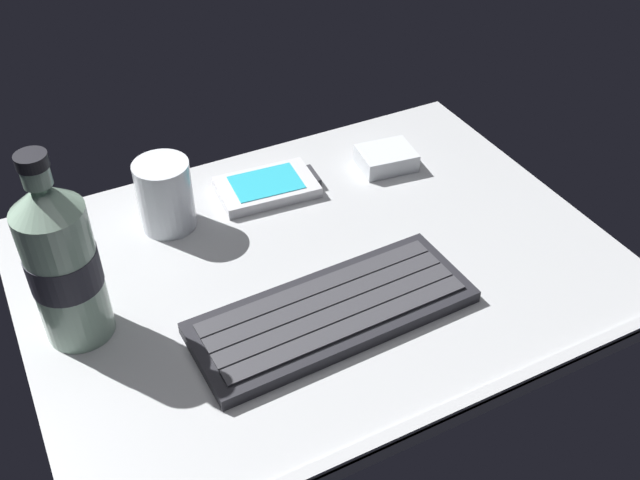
{
  "coord_description": "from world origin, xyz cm",
  "views": [
    {
      "loc": [
        -27.78,
        -54.25,
        53.7
      ],
      "look_at": [
        0.0,
        0.0,
        3.0
      ],
      "focal_mm": 41.04,
      "sensor_mm": 36.0,
      "label": 1
    }
  ],
  "objects_px": {
    "keyboard": "(333,311)",
    "juice_cup": "(165,198)",
    "water_bottle": "(62,262)",
    "charger_block": "(386,158)",
    "handheld_device": "(266,187)"
  },
  "relations": [
    {
      "from": "handheld_device",
      "to": "charger_block",
      "type": "distance_m",
      "value": 0.16
    },
    {
      "from": "keyboard",
      "to": "charger_block",
      "type": "xyz_separation_m",
      "value": [
        0.19,
        0.21,
        0.0
      ]
    },
    {
      "from": "water_bottle",
      "to": "juice_cup",
      "type": "bearing_deg",
      "value": 43.08
    },
    {
      "from": "handheld_device",
      "to": "keyboard",
      "type": "bearing_deg",
      "value": -97.01
    },
    {
      "from": "juice_cup",
      "to": "charger_block",
      "type": "distance_m",
      "value": 0.29
    },
    {
      "from": "juice_cup",
      "to": "water_bottle",
      "type": "relative_size",
      "value": 0.41
    },
    {
      "from": "water_bottle",
      "to": "charger_block",
      "type": "xyz_separation_m",
      "value": [
        0.42,
        0.11,
        -0.08
      ]
    },
    {
      "from": "handheld_device",
      "to": "juice_cup",
      "type": "distance_m",
      "value": 0.13
    },
    {
      "from": "keyboard",
      "to": "juice_cup",
      "type": "distance_m",
      "value": 0.25
    },
    {
      "from": "juice_cup",
      "to": "keyboard",
      "type": "bearing_deg",
      "value": -65.77
    },
    {
      "from": "keyboard",
      "to": "handheld_device",
      "type": "distance_m",
      "value": 0.23
    },
    {
      "from": "charger_block",
      "to": "handheld_device",
      "type": "bearing_deg",
      "value": 173.58
    },
    {
      "from": "handheld_device",
      "to": "charger_block",
      "type": "xyz_separation_m",
      "value": [
        0.16,
        -0.02,
        0.0
      ]
    },
    {
      "from": "water_bottle",
      "to": "charger_block",
      "type": "relative_size",
      "value": 2.97
    },
    {
      "from": "handheld_device",
      "to": "charger_block",
      "type": "bearing_deg",
      "value": -6.42
    }
  ]
}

